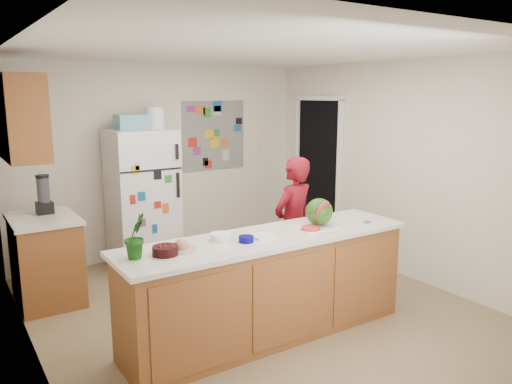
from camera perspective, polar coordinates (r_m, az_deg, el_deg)
floor at (r=5.12m, az=0.03°, el=-13.39°), size 4.00×4.50×0.02m
wall_back at (r=6.73m, az=-10.52°, el=3.56°), size 4.00×0.02×2.50m
wall_left at (r=4.04m, az=-24.67°, el=-2.29°), size 0.02×4.50×2.50m
wall_right at (r=6.06m, az=16.22°, el=2.47°), size 0.02×4.50×2.50m
ceiling at (r=4.68m, az=0.04°, el=15.97°), size 4.00×4.50×0.02m
doorway at (r=7.10m, az=7.14°, el=2.17°), size 0.03×0.85×2.04m
peninsula_base at (r=4.46m, az=1.40°, el=-10.95°), size 2.60×0.62×0.88m
peninsula_top at (r=4.31m, az=1.43°, el=-5.27°), size 2.68×0.70×0.04m
side_counter_base at (r=5.59m, az=-22.82°, el=-7.33°), size 0.60×0.80×0.86m
side_counter_top at (r=5.47m, az=-23.18°, el=-2.84°), size 0.64×0.84×0.04m
upper_cabinets at (r=5.26m, az=-25.34°, el=7.73°), size 0.35×1.00×0.80m
refrigerator at (r=6.28m, az=-12.85°, el=-0.77°), size 0.75×0.70×1.70m
fridge_top_bin at (r=6.13m, az=-14.11°, el=7.76°), size 0.35×0.28×0.18m
photo_collage at (r=6.99m, az=-4.82°, el=6.46°), size 0.95×0.01×0.95m
person at (r=5.33m, az=4.29°, el=-3.86°), size 0.61×0.47×1.48m
blender_appliance at (r=5.58m, az=-23.10°, el=-0.37°), size 0.12×0.12×0.38m
cutting_board at (r=4.58m, az=6.76°, el=-4.01°), size 0.39×0.29×0.01m
watermelon at (r=4.60m, az=7.22°, el=-2.27°), size 0.25×0.25×0.25m
watermelon_slice at (r=4.48m, az=6.23°, el=-4.12°), size 0.16×0.16×0.02m
cherry_bowl at (r=3.85m, az=-10.33°, el=-6.59°), size 0.24×0.24×0.07m
white_bowl at (r=4.17m, az=-4.05°, el=-5.13°), size 0.23×0.23×0.06m
cobalt_bowl at (r=4.12m, az=-1.13°, el=-5.40°), size 0.16×0.16×0.05m
plate at (r=3.95m, az=-8.55°, el=-6.49°), size 0.29×0.29×0.02m
paper_towel at (r=4.25m, az=0.70°, el=-5.07°), size 0.21×0.19×0.02m
keys at (r=4.84m, az=12.57°, el=-3.38°), size 0.11×0.08×0.01m
potted_plant at (r=3.80m, az=-13.64°, el=-4.90°), size 0.24×0.24×0.34m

